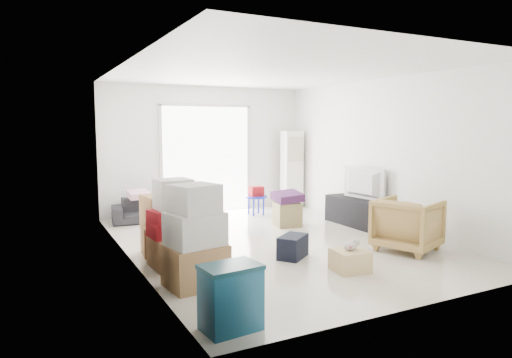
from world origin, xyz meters
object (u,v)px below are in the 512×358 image
Objects in this scene: television at (360,196)px; armchair at (408,222)px; storage_bins at (231,297)px; wood_crate at (350,261)px; ac_tower at (292,169)px; sofa at (154,205)px; ottoman at (287,214)px; kids_table at (256,195)px; tv_console at (359,213)px.

television is 1.17× the size of armchair.
storage_bins is 1.47× the size of wood_crate.
ac_tower is at bearing 67.69° from wood_crate.
sofa is at bearing 108.62° from wood_crate.
kids_table is at bearing 91.01° from ottoman.
wood_crate is at bearing -63.74° from sofa.
television is at bearing -27.82° from ottoman.
ottoman is 0.74× the size of kids_table.
ac_tower is 4.80m from wood_crate.
tv_console is 2.77m from wood_crate.
ottoman is 2.77m from wood_crate.
sofa is 2.66× the size of kids_table.
storage_bins reaches higher than tv_console.
television reaches higher than wood_crate.
armchair is 3.59m from kids_table.
tv_console is 1.72m from armchair.
kids_table is at bearing 60.66° from storage_bins.
sofa is 4.48m from wood_crate.
ac_tower is 4.23× the size of wood_crate.
wood_crate is at bearing -131.97° from tv_console.
storage_bins is 2.23m from wood_crate.
sofa is 2.10m from kids_table.
ac_tower is 1.14× the size of tv_console.
wood_crate is (-1.85, -2.06, -0.44)m from television.
ac_tower is at bearing 91.23° from tv_console.
television is at bearing -88.77° from ac_tower.
storage_bins is at bearing -127.41° from ottoman.
tv_console is 4.87m from storage_bins.
wood_crate is at bearing 132.73° from television.
storage_bins is at bearing -143.15° from tv_console.
ac_tower is at bearing 56.35° from ottoman.
sofa is 5.14m from storage_bins.
wood_crate is (-1.40, -0.41, -0.29)m from armchair.
kids_table is 3.99m from wood_crate.
ottoman is at bearing 152.18° from tv_console.
kids_table is at bearing -158.08° from ac_tower.
sofa is 2.61m from ottoman.
armchair is at bearing -95.82° from ac_tower.
television reaches higher than kids_table.
storage_bins reaches higher than ottoman.
television is 3.95m from sofa.
ac_tower reaches higher than wood_crate.
television is 1.65× the size of storage_bins.
television reaches higher than storage_bins.
tv_console is 2.23m from kids_table.
armchair is at bearing 20.31° from storage_bins.
ac_tower is at bearing -26.76° from armchair.
kids_table is (2.69, 4.79, 0.12)m from storage_bins.
wood_crate is at bearing 85.47° from armchair.
kids_table is at bearing -8.86° from armchair.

